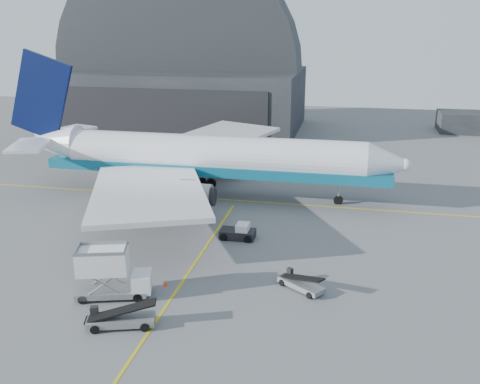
% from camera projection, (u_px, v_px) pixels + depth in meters
% --- Properties ---
extents(ground, '(200.00, 200.00, 0.00)m').
position_uv_depth(ground, '(191.00, 269.00, 48.95)').
color(ground, '#565659').
rests_on(ground, ground).
extents(taxi_lines, '(80.00, 42.12, 0.02)m').
position_uv_depth(taxi_lines, '(223.00, 221.00, 60.74)').
color(taxi_lines, gold).
rests_on(taxi_lines, ground).
extents(hangar, '(50.00, 28.30, 28.00)m').
position_uv_depth(hangar, '(179.00, 82.00, 110.79)').
color(hangar, black).
rests_on(hangar, ground).
extents(distant_bldg_a, '(14.00, 8.00, 4.00)m').
position_uv_depth(distant_bldg_a, '(473.00, 132.00, 108.54)').
color(distant_bldg_a, black).
rests_on(distant_bldg_a, ground).
extents(airliner, '(52.34, 50.75, 18.37)m').
position_uv_depth(airliner, '(199.00, 157.00, 68.20)').
color(airliner, white).
rests_on(airliner, ground).
extents(catering_truck, '(6.49, 3.85, 4.20)m').
position_uv_depth(catering_truck, '(110.00, 273.00, 43.47)').
color(catering_truck, slate).
rests_on(catering_truck, ground).
extents(pushback_tug, '(3.63, 2.14, 1.68)m').
position_uv_depth(pushback_tug, '(239.00, 232.00, 55.75)').
color(pushback_tug, black).
rests_on(pushback_tug, ground).
extents(belt_loader_a, '(5.38, 3.04, 2.02)m').
position_uv_depth(belt_loader_a, '(120.00, 319.00, 39.67)').
color(belt_loader_a, slate).
rests_on(belt_loader_a, ground).
extents(belt_loader_b, '(4.25, 3.56, 1.70)m').
position_uv_depth(belt_loader_b, '(301.00, 283.00, 45.21)').
color(belt_loader_b, slate).
rests_on(belt_loader_b, ground).
extents(traffic_cone, '(0.35, 0.35, 0.50)m').
position_uv_depth(traffic_cone, '(165.00, 283.00, 45.85)').
color(traffic_cone, '#FF3E08').
rests_on(traffic_cone, ground).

